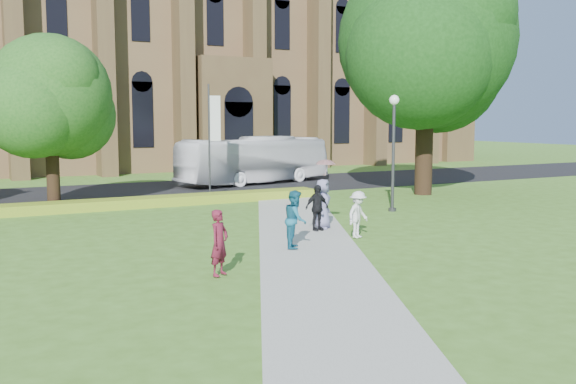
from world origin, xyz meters
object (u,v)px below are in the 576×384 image
large_tree (427,41)px  tour_coach (255,160)px  pedestrian_0 (219,243)px  streetlamp (394,139)px

large_tree → tour_coach: (-5.80, 9.73, -6.83)m
large_tree → pedestrian_0: 22.22m
tour_coach → pedestrian_0: (-11.20, -21.96, -0.61)m
streetlamp → pedestrian_0: size_ratio=2.97×
large_tree → pedestrian_0: (-16.99, -12.23, -7.44)m
tour_coach → streetlamp: bearing=167.2°
large_tree → tour_coach: 13.23m
tour_coach → pedestrian_0: 24.66m
streetlamp → tour_coach: 14.34m
streetlamp → tour_coach: size_ratio=0.48×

